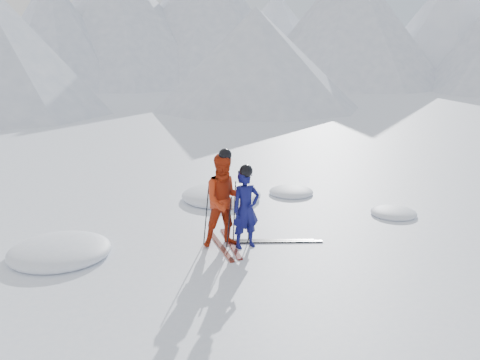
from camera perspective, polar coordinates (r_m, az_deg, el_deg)
ground at (r=11.63m, az=6.81°, el=-4.93°), size 160.00×160.00×0.00m
mountain_range at (r=45.70m, az=-16.54°, el=17.55°), size 106.15×62.94×15.53m
skier_blue at (r=10.01m, az=0.67°, el=-3.28°), size 0.61×0.43×1.58m
skier_red at (r=10.04m, az=-1.66°, el=-2.34°), size 1.08×0.94×1.88m
pole_blue_left at (r=10.07m, az=-1.24°, el=-4.76°), size 0.11×0.08×1.05m
pole_blue_right at (r=10.42m, az=1.09°, el=-4.08°), size 0.11×0.07×1.05m
pole_red_left at (r=10.20m, az=-3.81°, el=-3.93°), size 0.12×0.10×1.25m
pole_red_right at (r=10.40m, az=-0.63°, el=-3.53°), size 0.12×0.09×1.25m
ski_worn_left at (r=10.29m, az=-2.20°, el=-7.38°), size 0.51×1.67×0.03m
ski_worn_right at (r=10.40m, az=-1.04°, el=-7.12°), size 0.62×1.64×0.03m
ski_loose_a at (r=10.57m, az=3.73°, el=-6.78°), size 1.49×0.98×0.03m
ski_loose_b at (r=10.52m, az=4.65°, el=-6.92°), size 1.52×0.93×0.03m
snow_lumps at (r=12.09m, az=-5.52°, el=-4.13°), size 8.88×4.91×0.46m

